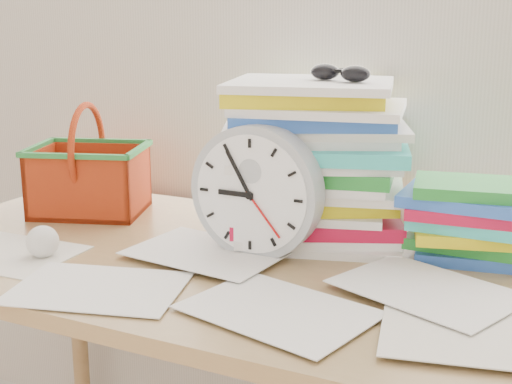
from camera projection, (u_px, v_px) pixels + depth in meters
The scene contains 8 objects.
desk at pixel (234, 296), 1.37m from camera, with size 1.40×0.70×0.75m.
paper_stack at pixel (313, 161), 1.44m from camera, with size 0.36×0.30×0.32m, color white, non-canonical shape.
clock at pixel (257, 192), 1.34m from camera, with size 0.26×0.26×0.05m, color #A3A9AF.
sunglasses at pixel (340, 73), 1.38m from camera, with size 0.15×0.12×0.04m, color black, non-canonical shape.
book_stack at pixel (475, 221), 1.33m from camera, with size 0.26×0.20×0.15m, color white, non-canonical shape.
basket at pixel (88, 160), 1.63m from camera, with size 0.25×0.20×0.25m, color #BA3812, non-canonical shape.
crumpled_ball at pixel (42, 241), 1.36m from camera, with size 0.06×0.06×0.06m, color white.
scattered_papers at pixel (233, 256), 1.35m from camera, with size 1.26×0.42×0.02m, color white, non-canonical shape.
Camera 1 is at (0.60, 0.47, 1.21)m, focal length 50.00 mm.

